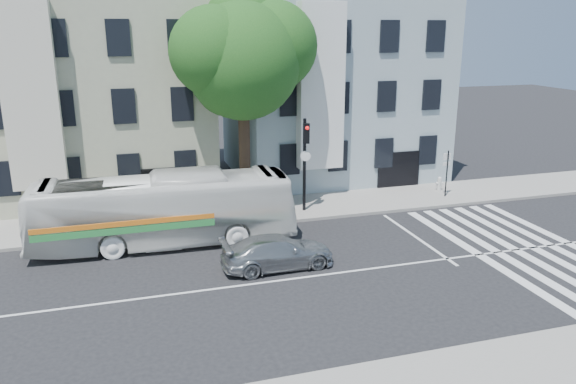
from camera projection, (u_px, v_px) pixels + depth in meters
name	position (u px, v px, depth m)	size (l,w,h in m)	color
ground	(295.00, 279.00, 21.06)	(120.00, 120.00, 0.00)	black
sidewalk_far	(248.00, 212.00, 28.39)	(80.00, 4.00, 0.15)	gray
building_left	(96.00, 94.00, 31.36)	(12.00, 10.00, 11.00)	#A1A288
building_right	(330.00, 86.00, 35.22)	(12.00, 10.00, 11.00)	#91A4AC
street_tree	(243.00, 54.00, 26.89)	(7.30, 5.90, 11.10)	#2D2116
bus	(164.00, 210.00, 24.02)	(11.18, 2.62, 3.11)	white
sedan	(278.00, 252.00, 21.89)	(4.43, 1.80, 1.29)	#A8ACAF
hedge	(173.00, 222.00, 25.64)	(8.50, 0.84, 0.70)	#1F5D1E
traffic_signal	(305.00, 153.00, 27.58)	(0.48, 0.55, 4.82)	black
fire_hydrant	(439.00, 183.00, 31.87)	(0.43, 0.25, 0.78)	silver
far_sign_pole	(447.00, 167.00, 30.41)	(0.46, 0.17, 2.57)	black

